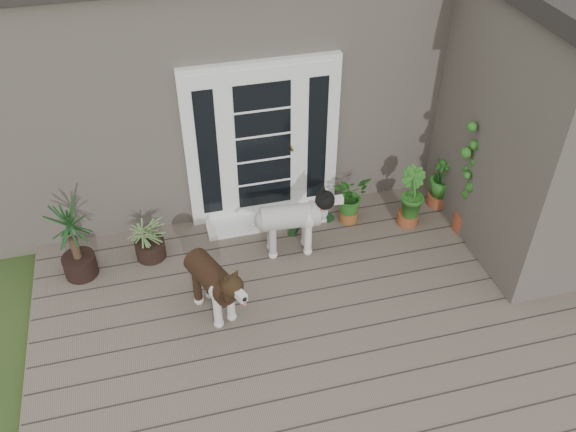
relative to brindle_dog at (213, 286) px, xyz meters
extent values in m
cube|color=#6B5B4C|center=(1.11, -0.63, -0.45)|extent=(6.20, 4.60, 0.12)
cube|color=#665E54|center=(1.11, 3.62, 1.04)|extent=(7.40, 4.00, 3.10)
cube|color=#665E54|center=(4.01, 0.47, 1.04)|extent=(1.60, 2.40, 3.10)
cube|color=white|center=(0.91, 1.57, 0.69)|extent=(1.90, 0.14, 2.15)
cube|color=white|center=(0.91, 1.37, -0.36)|extent=(1.60, 0.40, 0.05)
imported|color=#164E19|center=(1.93, 1.14, -0.09)|extent=(0.63, 0.63, 0.59)
imported|color=#1E651D|center=(2.66, 0.89, -0.08)|extent=(0.48, 0.48, 0.60)
imported|color=#295E1A|center=(3.22, 1.17, -0.07)|extent=(0.49, 0.49, 0.62)
camera|label=1|loc=(-0.36, -4.64, 4.67)|focal=38.06mm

